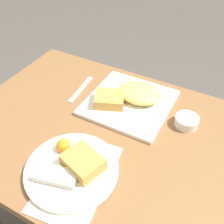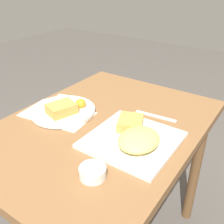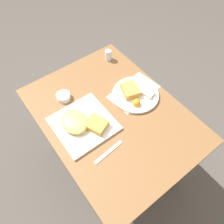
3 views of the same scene
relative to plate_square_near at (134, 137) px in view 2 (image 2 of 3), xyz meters
The scene contains 6 objects.
dining_table 0.21m from the plate_square_near, 78.24° to the left, with size 0.93×0.70×0.72m.
menu_card 0.36m from the plate_square_near, 91.38° to the left, with size 0.20×0.30×0.00m.
plate_square_near is the anchor object (origin of this frame).
plate_oval_far 0.35m from the plate_square_near, 87.59° to the left, with size 0.26×0.26×0.05m.
sauce_ramekin 0.21m from the plate_square_near, behind, with size 0.08×0.08×0.03m.
butter_knife 0.21m from the plate_square_near, ahead, with size 0.03×0.17×0.00m.
Camera 2 is at (-0.69, -0.52, 1.25)m, focal length 42.00 mm.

